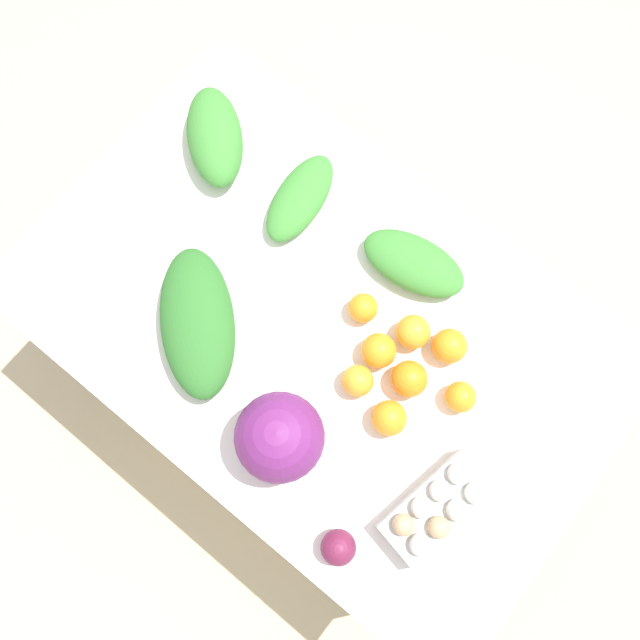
{
  "coord_description": "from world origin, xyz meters",
  "views": [
    {
      "loc": [
        -0.22,
        0.28,
        2.06
      ],
      "look_at": [
        0.0,
        0.0,
        0.73
      ],
      "focal_mm": 35.0,
      "sensor_mm": 36.0,
      "label": 1
    }
  ],
  "objects_px": {
    "egg_carton": "(437,508)",
    "orange_4": "(389,418)",
    "greens_bunch_dandelion": "(215,137)",
    "orange_0": "(450,346)",
    "orange_3": "(409,379)",
    "orange_6": "(379,351)",
    "cabbage_purple": "(279,437)",
    "orange_7": "(363,308)",
    "greens_bunch_beet_tops": "(300,198)",
    "greens_bunch_kale": "(414,263)",
    "orange_2": "(413,332)",
    "beet_root": "(338,547)",
    "orange_1": "(358,381)",
    "greens_bunch_scallion": "(197,322)",
    "orange_5": "(460,397)"
  },
  "relations": [
    {
      "from": "egg_carton",
      "to": "orange_4",
      "type": "xyz_separation_m",
      "value": [
        0.18,
        -0.09,
        -0.01
      ]
    },
    {
      "from": "greens_bunch_scallion",
      "to": "orange_0",
      "type": "height_order",
      "value": "greens_bunch_scallion"
    },
    {
      "from": "orange_2",
      "to": "orange_3",
      "type": "relative_size",
      "value": 0.95
    },
    {
      "from": "greens_bunch_dandelion",
      "to": "orange_4",
      "type": "height_order",
      "value": "greens_bunch_dandelion"
    },
    {
      "from": "orange_7",
      "to": "orange_1",
      "type": "bearing_deg",
      "value": 123.31
    },
    {
      "from": "beet_root",
      "to": "orange_2",
      "type": "distance_m",
      "value": 0.47
    },
    {
      "from": "orange_3",
      "to": "orange_6",
      "type": "xyz_separation_m",
      "value": [
        0.09,
        -0.01,
        -0.0
      ]
    },
    {
      "from": "greens_bunch_kale",
      "to": "orange_0",
      "type": "relative_size",
      "value": 3.16
    },
    {
      "from": "egg_carton",
      "to": "orange_0",
      "type": "height_order",
      "value": "egg_carton"
    },
    {
      "from": "greens_bunch_dandelion",
      "to": "orange_6",
      "type": "height_order",
      "value": "greens_bunch_dandelion"
    },
    {
      "from": "greens_bunch_kale",
      "to": "orange_1",
      "type": "relative_size",
      "value": 3.51
    },
    {
      "from": "greens_bunch_kale",
      "to": "orange_2",
      "type": "bearing_deg",
      "value": 125.84
    },
    {
      "from": "greens_bunch_dandelion",
      "to": "orange_6",
      "type": "bearing_deg",
      "value": 164.64
    },
    {
      "from": "greens_bunch_kale",
      "to": "orange_3",
      "type": "bearing_deg",
      "value": 124.02
    },
    {
      "from": "greens_bunch_beet_tops",
      "to": "cabbage_purple",
      "type": "bearing_deg",
      "value": 124.86
    },
    {
      "from": "greens_bunch_kale",
      "to": "greens_bunch_scallion",
      "type": "bearing_deg",
      "value": 54.91
    },
    {
      "from": "orange_0",
      "to": "orange_3",
      "type": "bearing_deg",
      "value": 76.97
    },
    {
      "from": "beet_root",
      "to": "orange_3",
      "type": "bearing_deg",
      "value": -75.84
    },
    {
      "from": "beet_root",
      "to": "orange_3",
      "type": "xyz_separation_m",
      "value": [
        0.09,
        -0.36,
        0.0
      ]
    },
    {
      "from": "egg_carton",
      "to": "orange_6",
      "type": "bearing_deg",
      "value": 67.99
    },
    {
      "from": "greens_bunch_scallion",
      "to": "orange_1",
      "type": "xyz_separation_m",
      "value": [
        -0.35,
        -0.12,
        -0.01
      ]
    },
    {
      "from": "orange_0",
      "to": "orange_5",
      "type": "distance_m",
      "value": 0.11
    },
    {
      "from": "greens_bunch_beet_tops",
      "to": "orange_2",
      "type": "bearing_deg",
      "value": 166.18
    },
    {
      "from": "beet_root",
      "to": "orange_7",
      "type": "bearing_deg",
      "value": -58.21
    },
    {
      "from": "greens_bunch_beet_tops",
      "to": "orange_0",
      "type": "xyz_separation_m",
      "value": [
        -0.47,
        0.07,
        0.01
      ]
    },
    {
      "from": "beet_root",
      "to": "orange_2",
      "type": "xyz_separation_m",
      "value": [
        0.14,
        -0.45,
        0.0
      ]
    },
    {
      "from": "greens_bunch_scallion",
      "to": "orange_3",
      "type": "height_order",
      "value": "greens_bunch_scallion"
    },
    {
      "from": "orange_0",
      "to": "orange_3",
      "type": "xyz_separation_m",
      "value": [
        0.03,
        0.11,
        0.0
      ]
    },
    {
      "from": "greens_bunch_kale",
      "to": "orange_6",
      "type": "distance_m",
      "value": 0.22
    },
    {
      "from": "orange_1",
      "to": "orange_4",
      "type": "xyz_separation_m",
      "value": [
        -0.1,
        0.02,
        0.0
      ]
    },
    {
      "from": "greens_bunch_kale",
      "to": "orange_2",
      "type": "height_order",
      "value": "orange_2"
    },
    {
      "from": "cabbage_purple",
      "to": "orange_5",
      "type": "xyz_separation_m",
      "value": [
        -0.24,
        -0.3,
        -0.06
      ]
    },
    {
      "from": "greens_bunch_dandelion",
      "to": "orange_7",
      "type": "distance_m",
      "value": 0.54
    },
    {
      "from": "greens_bunch_dandelion",
      "to": "orange_4",
      "type": "relative_size",
      "value": 3.48
    },
    {
      "from": "cabbage_purple",
      "to": "orange_7",
      "type": "distance_m",
      "value": 0.34
    },
    {
      "from": "cabbage_purple",
      "to": "greens_bunch_beet_tops",
      "type": "distance_m",
      "value": 0.55
    },
    {
      "from": "cabbage_purple",
      "to": "orange_6",
      "type": "relative_size",
      "value": 2.37
    },
    {
      "from": "egg_carton",
      "to": "greens_bunch_scallion",
      "type": "distance_m",
      "value": 0.63
    },
    {
      "from": "greens_bunch_beet_tops",
      "to": "orange_5",
      "type": "height_order",
      "value": "orange_5"
    },
    {
      "from": "cabbage_purple",
      "to": "orange_0",
      "type": "distance_m",
      "value": 0.41
    },
    {
      "from": "orange_1",
      "to": "orange_7",
      "type": "distance_m",
      "value": 0.16
    },
    {
      "from": "cabbage_purple",
      "to": "greens_bunch_beet_tops",
      "type": "bearing_deg",
      "value": -55.14
    },
    {
      "from": "orange_2",
      "to": "beet_root",
      "type": "bearing_deg",
      "value": 107.87
    },
    {
      "from": "orange_2",
      "to": "greens_bunch_beet_tops",
      "type": "bearing_deg",
      "value": -13.82
    },
    {
      "from": "beet_root",
      "to": "orange_2",
      "type": "relative_size",
      "value": 0.95
    },
    {
      "from": "egg_carton",
      "to": "greens_bunch_dandelion",
      "type": "distance_m",
      "value": 0.97
    },
    {
      "from": "cabbage_purple",
      "to": "orange_4",
      "type": "bearing_deg",
      "value": -130.73
    },
    {
      "from": "greens_bunch_dandelion",
      "to": "orange_4",
      "type": "distance_m",
      "value": 0.76
    },
    {
      "from": "egg_carton",
      "to": "orange_1",
      "type": "distance_m",
      "value": 0.3
    },
    {
      "from": "egg_carton",
      "to": "beet_root",
      "type": "distance_m",
      "value": 0.21
    }
  ]
}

